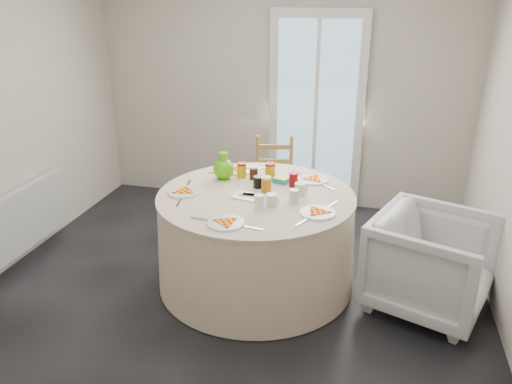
% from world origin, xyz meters
% --- Properties ---
extents(floor, '(4.00, 4.00, 0.00)m').
position_xyz_m(floor, '(0.00, 0.00, 0.00)').
color(floor, black).
rests_on(floor, ground).
extents(wall_back, '(4.00, 0.02, 2.60)m').
position_xyz_m(wall_back, '(0.00, 2.00, 1.30)').
color(wall_back, '#BCB5A3').
rests_on(wall_back, floor).
extents(glass_door, '(1.00, 0.08, 2.10)m').
position_xyz_m(glass_door, '(0.40, 1.95, 1.05)').
color(glass_door, silver).
rests_on(glass_door, floor).
extents(radiator, '(0.07, 1.00, 0.55)m').
position_xyz_m(radiator, '(-1.94, 0.20, 0.38)').
color(radiator, silver).
rests_on(radiator, floor).
extents(table, '(1.60, 1.60, 0.81)m').
position_xyz_m(table, '(0.16, 0.24, 0.38)').
color(table, beige).
rests_on(table, floor).
extents(wooden_chair, '(0.47, 0.45, 0.90)m').
position_xyz_m(wooden_chair, '(0.07, 1.37, 0.47)').
color(wooden_chair, olive).
rests_on(wooden_chair, floor).
extents(armchair, '(0.99, 1.02, 0.83)m').
position_xyz_m(armchair, '(1.51, 0.20, 0.39)').
color(armchair, silver).
rests_on(armchair, floor).
extents(place_settings, '(1.73, 1.73, 0.03)m').
position_xyz_m(place_settings, '(0.16, 0.24, 0.77)').
color(place_settings, silver).
rests_on(place_settings, table).
extents(jar_cluster, '(0.53, 0.27, 0.15)m').
position_xyz_m(jar_cluster, '(0.17, 0.54, 0.82)').
color(jar_cluster, olive).
rests_on(jar_cluster, table).
extents(butter_tub, '(0.14, 0.12, 0.05)m').
position_xyz_m(butter_tub, '(0.30, 0.54, 0.79)').
color(butter_tub, teal).
rests_on(butter_tub, table).
extents(green_pitcher, '(0.23, 0.23, 0.23)m').
position_xyz_m(green_pitcher, '(-0.19, 0.52, 0.87)').
color(green_pitcher, '#52B80D').
rests_on(green_pitcher, table).
extents(cheese_platter, '(0.28, 0.21, 0.03)m').
position_xyz_m(cheese_platter, '(0.12, 0.17, 0.77)').
color(cheese_platter, white).
rests_on(cheese_platter, table).
extents(mugs_glasses, '(0.79, 0.79, 0.11)m').
position_xyz_m(mugs_glasses, '(0.32, 0.27, 0.81)').
color(mugs_glasses, '#9B9697').
rests_on(mugs_glasses, table).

